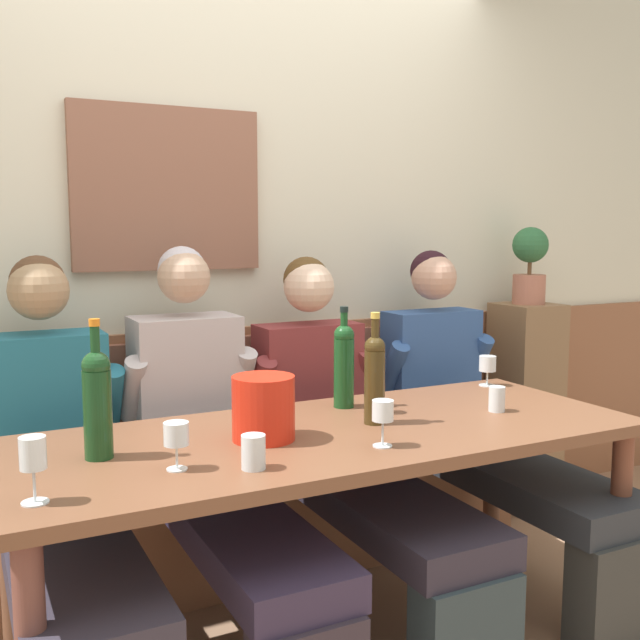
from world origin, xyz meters
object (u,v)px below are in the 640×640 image
dining_table (332,456)px  wine_glass_by_bottle (374,386)px  water_tumbler_left (497,399)px  water_tumbler_center (253,452)px  wall_bench (255,501)px  wine_bottle_amber_mid (375,376)px  potted_plant (530,263)px  ice_bucket (263,408)px  wine_glass_center_rear (488,366)px  person_center_left_seat (481,419)px  wine_bottle_green_tall (97,400)px  wine_bottle_clear_water (344,363)px  wine_glass_mid_right (176,436)px  wine_glass_right_end (383,413)px  person_left_seat (213,445)px  wine_glass_mid_left (33,457)px  person_center_right_seat (58,474)px  person_right_seat (349,438)px

dining_table → wine_glass_by_bottle: size_ratio=14.05×
water_tumbler_left → water_tumbler_center: bearing=-169.0°
wall_bench → dining_table: 0.78m
wine_bottle_amber_mid → potted_plant: potted_plant is taller
ice_bucket → wine_glass_center_rear: (1.11, 0.30, -0.01)m
person_center_left_seat → wine_bottle_green_tall: bearing=-170.5°
ice_bucket → water_tumbler_center: bearing=-118.1°
wine_bottle_clear_water → potted_plant: 1.40m
wine_glass_mid_right → wine_glass_right_end: 0.60m
wine_bottle_green_tall → wine_glass_right_end: (0.76, -0.26, -0.07)m
person_left_seat → wine_glass_mid_left: (-0.63, -0.59, 0.22)m
person_center_right_seat → wine_glass_right_end: person_center_right_seat is taller
wine_bottle_amber_mid → water_tumbler_left: 0.48m
wine_bottle_clear_water → wine_glass_mid_left: bearing=-155.7°
dining_table → person_right_seat: (0.24, 0.31, -0.05)m
wine_glass_center_rear → wine_glass_right_end: bearing=-147.5°
wine_bottle_clear_water → wine_bottle_amber_mid: bearing=-94.3°
wine_glass_mid_right → person_left_seat: bearing=62.1°
water_tumbler_left → wine_glass_by_bottle: bearing=156.7°
person_left_seat → wine_glass_center_rear: 1.18m
wine_glass_mid_right → wine_glass_center_rear: wine_glass_mid_right is taller
wine_glass_by_bottle → wine_glass_mid_left: wine_glass_mid_left is taller
person_left_seat → water_tumbler_left: 1.00m
person_right_seat → wine_bottle_amber_mid: size_ratio=3.46×
person_center_right_seat → wine_glass_center_rear: size_ratio=10.49×
dining_table → wine_bottle_clear_water: 0.40m
person_left_seat → wine_bottle_clear_water: size_ratio=3.64×
water_tumbler_center → ice_bucket: bearing=61.9°
person_left_seat → wall_bench: bearing=49.4°
wine_glass_right_end → wine_glass_mid_left: bearing=-179.0°
wine_bottle_amber_mid → person_left_seat: bearing=142.9°
wine_bottle_green_tall → wine_glass_mid_left: 0.35m
wine_bottle_green_tall → wine_glass_by_bottle: 0.95m
wine_glass_right_end → wine_glass_by_bottle: bearing=62.7°
wall_bench → wine_bottle_green_tall: bearing=-138.4°
person_center_left_seat → water_tumbler_left: person_center_left_seat is taller
ice_bucket → water_tumbler_center: (-0.13, -0.24, -0.05)m
wall_bench → person_center_right_seat: bearing=-156.3°
wine_bottle_green_tall → wine_glass_mid_right: 0.27m
ice_bucket → person_left_seat: bearing=98.0°
person_center_left_seat → water_tumbler_left: (-0.22, -0.35, 0.18)m
person_left_seat → wine_bottle_amber_mid: person_left_seat is taller
wine_glass_center_rear → wine_bottle_green_tall: bearing=-170.6°
wine_glass_mid_right → wine_bottle_clear_water: bearing=29.3°
ice_bucket → person_center_right_seat: bearing=149.7°
person_left_seat → wine_glass_by_bottle: (0.51, -0.22, 0.20)m
wine_bottle_green_tall → wine_glass_by_bottle: wine_bottle_green_tall is taller
ice_bucket → potted_plant: bearing=22.7°
person_center_left_seat → dining_table: bearing=-160.5°
person_right_seat → person_center_left_seat: bearing=-0.6°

